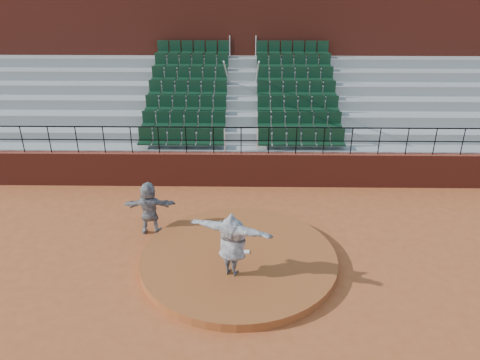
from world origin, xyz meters
name	(u,v)px	position (x,y,z in m)	size (l,w,h in m)	color
ground	(239,263)	(0.00, 0.00, 0.00)	(90.00, 90.00, 0.00)	#AE5227
pitchers_mound	(239,259)	(0.00, 0.00, 0.12)	(5.50, 5.50, 0.25)	#9B4D22
pitching_rubber	(239,252)	(0.00, 0.15, 0.27)	(0.60, 0.15, 0.03)	white
boundary_wall	(241,169)	(0.00, 5.00, 0.65)	(24.00, 0.30, 1.30)	maroon
wall_railing	(241,135)	(0.00, 5.00, 2.03)	(24.04, 0.05, 1.03)	black
seating_deck	(242,119)	(0.00, 8.65, 1.44)	(24.00, 5.97, 4.63)	gray
press_box_facade	(243,53)	(0.00, 12.60, 3.55)	(24.00, 3.00, 7.10)	maroon
pitcher	(232,244)	(-0.15, -0.81, 1.16)	(2.23, 0.61, 1.81)	black
fielder	(149,208)	(-2.77, 1.62, 0.85)	(1.58, 0.50, 1.70)	black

